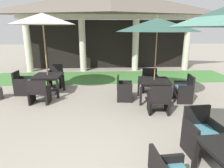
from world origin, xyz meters
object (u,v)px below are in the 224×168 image
at_px(patio_table_mid_right, 48,77).
at_px(patio_chair_mid_right_west, 22,84).
at_px(patio_chair_near_foreground_north, 150,81).
at_px(patio_chair_mid_right_north, 55,77).
at_px(patio_umbrella_mid_right, 43,20).
at_px(patio_chair_mid_left_north, 201,133).
at_px(patio_chair_mid_right_south, 39,92).
at_px(patio_chair_near_foreground_south, 159,100).
at_px(patio_umbrella_near_foreground, 158,25).
at_px(patio_chair_near_foreground_west, 124,89).
at_px(patio_chair_near_foreground_east, 184,89).
at_px(patio_table_near_foreground, 154,83).

distance_m(patio_table_mid_right, patio_chair_mid_right_west, 1.01).
xyz_separation_m(patio_chair_near_foreground_north, patio_table_mid_right, (-3.86, -0.07, 0.23)).
xyz_separation_m(patio_table_mid_right, patio_chair_mid_right_north, (0.06, 0.98, -0.21)).
bearing_deg(patio_umbrella_mid_right, patio_chair_mid_right_north, 86.77).
height_order(patio_umbrella_mid_right, patio_chair_mid_right_west, patio_umbrella_mid_right).
xyz_separation_m(patio_chair_near_foreground_north, patio_chair_mid_right_north, (-3.80, 0.92, 0.02)).
height_order(patio_chair_near_foreground_north, patio_chair_mid_left_north, patio_chair_mid_left_north).
distance_m(patio_table_mid_right, patio_chair_mid_right_south, 1.01).
bearing_deg(patio_chair_near_foreground_south, patio_umbrella_near_foreground, 90.00).
bearing_deg(patio_umbrella_near_foreground, patio_chair_near_foreground_west, 173.11).
distance_m(patio_chair_near_foreground_east, patio_chair_mid_right_west, 5.83).
bearing_deg(patio_chair_near_foreground_east, patio_chair_mid_right_north, 73.28).
xyz_separation_m(patio_chair_near_foreground_west, patio_chair_mid_right_west, (-3.70, 0.88, 0.02)).
height_order(patio_chair_mid_left_north, patio_chair_mid_right_west, patio_chair_mid_left_north).
bearing_deg(patio_chair_near_foreground_south, patio_chair_near_foreground_east, 45.04).
bearing_deg(patio_chair_mid_right_south, patio_umbrella_near_foreground, 3.72).
height_order(patio_chair_near_foreground_east, patio_chair_mid_left_north, patio_chair_mid_left_north).
bearing_deg(patio_table_near_foreground, patio_chair_mid_right_north, 152.34).
distance_m(patio_umbrella_mid_right, patio_chair_mid_right_south, 2.47).
bearing_deg(patio_table_near_foreground, patio_umbrella_mid_right, 165.78).
distance_m(patio_table_near_foreground, patio_chair_near_foreground_north, 1.05).
height_order(patio_table_near_foreground, patio_chair_near_foreground_south, patio_chair_near_foreground_south).
distance_m(patio_chair_mid_left_north, patio_chair_mid_right_north, 6.18).
bearing_deg(patio_chair_mid_right_south, patio_chair_near_foreground_east, 2.16).
bearing_deg(patio_table_near_foreground, patio_table_mid_right, 165.78).
height_order(patio_table_near_foreground, patio_umbrella_mid_right, patio_umbrella_mid_right).
relative_size(patio_chair_near_foreground_east, patio_chair_near_foreground_north, 1.00).
xyz_separation_m(patio_chair_near_foreground_south, patio_chair_mid_right_south, (-3.67, 0.98, 0.00)).
bearing_deg(patio_chair_near_foreground_north, patio_chair_mid_right_north, -6.65).
height_order(patio_table_near_foreground, patio_chair_mid_right_north, patio_chair_mid_right_north).
height_order(patio_table_near_foreground, patio_chair_near_foreground_east, patio_chair_near_foreground_east).
xyz_separation_m(patio_chair_near_foreground_west, patio_chair_mid_right_south, (-2.78, -0.15, 0.01)).
bearing_deg(patio_chair_mid_right_west, patio_chair_mid_right_north, 135.11).
distance_m(patio_chair_near_foreground_north, patio_chair_mid_right_west, 4.83).
xyz_separation_m(patio_chair_near_foreground_east, patio_chair_mid_left_north, (-0.88, -2.81, -0.01)).
relative_size(patio_chair_near_foreground_south, patio_table_mid_right, 0.84).
height_order(patio_table_near_foreground, patio_umbrella_near_foreground, patio_umbrella_near_foreground).
distance_m(patio_chair_mid_left_north, patio_chair_mid_right_south, 4.88).
relative_size(patio_umbrella_mid_right, patio_chair_mid_right_west, 3.42).
relative_size(patio_umbrella_near_foreground, patio_chair_near_foreground_south, 3.18).
distance_m(patio_umbrella_near_foreground, patio_chair_mid_right_north, 4.63).
bearing_deg(patio_umbrella_near_foreground, patio_umbrella_mid_right, 165.78).
height_order(patio_umbrella_mid_right, patio_chair_mid_right_south, patio_umbrella_mid_right).
xyz_separation_m(patio_table_near_foreground, patio_chair_near_foreground_east, (1.01, -0.12, -0.22)).
bearing_deg(patio_chair_near_foreground_north, patio_chair_mid_right_west, 7.01).
height_order(patio_umbrella_near_foreground, patio_chair_near_foreground_west, patio_umbrella_near_foreground).
bearing_deg(patio_table_near_foreground, patio_chair_mid_right_west, 168.00).
distance_m(patio_table_near_foreground, patio_chair_mid_left_north, 2.94).
distance_m(patio_chair_near_foreground_north, patio_chair_mid_right_south, 4.05).
xyz_separation_m(patio_chair_near_foreground_south, patio_chair_mid_right_west, (-4.59, 2.02, 0.01)).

